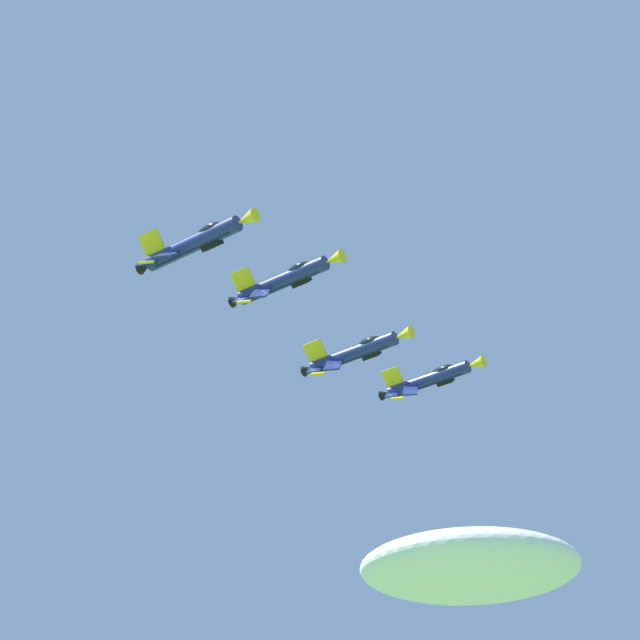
% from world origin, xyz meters
% --- Properties ---
extents(cloud_near_formation, '(67.87, 49.82, 17.83)m').
position_xyz_m(cloud_near_formation, '(7.78, 351.39, 128.17)').
color(cloud_near_formation, white).
extents(fighter_jet_lead, '(14.43, 10.22, 6.95)m').
position_xyz_m(fighter_jet_lead, '(0.43, 134.75, 76.90)').
color(fighter_jet_lead, navy).
extents(fighter_jet_left_wing, '(14.43, 10.17, 7.09)m').
position_xyz_m(fighter_jet_left_wing, '(-8.24, 120.34, 73.27)').
color(fighter_jet_left_wing, navy).
extents(fighter_jet_right_wing, '(14.43, 10.13, 7.19)m').
position_xyz_m(fighter_jet_right_wing, '(-15.07, 107.40, 75.75)').
color(fighter_jet_right_wing, navy).
extents(fighter_jet_left_outer, '(14.43, 10.38, 6.52)m').
position_xyz_m(fighter_jet_left_outer, '(-22.51, 94.38, 72.31)').
color(fighter_jet_left_outer, navy).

